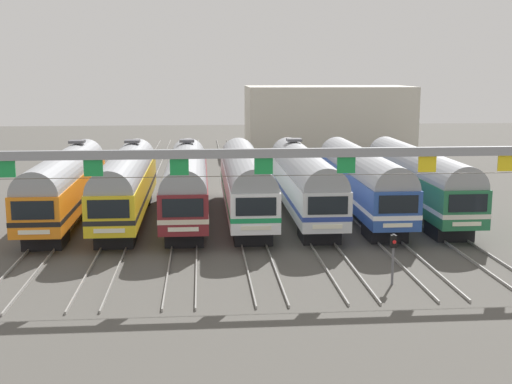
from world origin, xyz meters
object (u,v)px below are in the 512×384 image
(commuter_train_green, at_px, (418,178))
(commuter_train_white, at_px, (245,181))
(commuter_train_maroon, at_px, (186,181))
(commuter_train_blue, at_px, (361,179))
(commuter_train_orange, at_px, (65,183))
(commuter_train_yellow, at_px, (126,182))
(catenary_gantry, at_px, (264,170))
(commuter_train_silver, at_px, (304,180))
(yard_signal_mast, at_px, (393,249))

(commuter_train_green, bearing_deg, commuter_train_white, 180.00)
(commuter_train_maroon, xyz_separation_m, commuter_train_blue, (12.19, -0.00, -0.00))
(commuter_train_white, distance_m, commuter_train_blue, 8.13)
(commuter_train_orange, xyz_separation_m, commuter_train_yellow, (4.06, 0.00, 0.00))
(commuter_train_maroon, bearing_deg, commuter_train_yellow, 180.00)
(commuter_train_blue, bearing_deg, commuter_train_white, 180.00)
(catenary_gantry, bearing_deg, commuter_train_white, 90.00)
(commuter_train_white, bearing_deg, commuter_train_silver, 0.06)
(commuter_train_orange, bearing_deg, commuter_train_green, -0.01)
(commuter_train_white, height_order, catenary_gantry, catenary_gantry)
(commuter_train_orange, xyz_separation_m, commuter_train_white, (12.19, -0.00, -0.00))
(commuter_train_orange, distance_m, commuter_train_yellow, 4.06)
(commuter_train_white, xyz_separation_m, commuter_train_blue, (8.13, 0.00, 0.00))
(commuter_train_maroon, bearing_deg, commuter_train_green, -0.02)
(commuter_train_maroon, distance_m, commuter_train_green, 16.25)
(commuter_train_silver, bearing_deg, commuter_train_green, -0.03)
(commuter_train_orange, relative_size, commuter_train_green, 1.00)
(commuter_train_blue, bearing_deg, commuter_train_silver, 179.94)
(commuter_train_green, bearing_deg, commuter_train_orange, 179.99)
(commuter_train_white, xyz_separation_m, yard_signal_mast, (6.10, -15.12, -0.93))
(commuter_train_maroon, height_order, catenary_gantry, catenary_gantry)
(commuter_train_orange, xyz_separation_m, commuter_train_silver, (16.25, 0.00, 0.00))
(commuter_train_orange, bearing_deg, yard_signal_mast, -39.60)
(commuter_train_orange, bearing_deg, catenary_gantry, -47.92)
(commuter_train_maroon, bearing_deg, commuter_train_white, -0.06)
(commuter_train_maroon, xyz_separation_m, commuter_train_white, (4.06, -0.00, -0.00))
(commuter_train_blue, distance_m, catenary_gantry, 15.99)
(commuter_train_yellow, relative_size, yard_signal_mast, 7.21)
(yard_signal_mast, bearing_deg, commuter_train_yellow, 133.24)
(commuter_train_orange, xyz_separation_m, commuter_train_green, (24.38, -0.00, -0.00))
(catenary_gantry, height_order, yard_signal_mast, catenary_gantry)
(commuter_train_white, relative_size, commuter_train_silver, 1.00)
(commuter_train_blue, relative_size, commuter_train_green, 1.00)
(commuter_train_silver, relative_size, commuter_train_blue, 1.00)
(commuter_train_maroon, height_order, commuter_train_white, commuter_train_maroon)
(commuter_train_orange, bearing_deg, commuter_train_blue, -0.01)
(commuter_train_white, height_order, commuter_train_green, same)
(commuter_train_maroon, distance_m, commuter_train_white, 4.06)
(commuter_train_silver, xyz_separation_m, commuter_train_blue, (4.06, -0.00, -0.00))
(commuter_train_silver, relative_size, catenary_gantry, 0.61)
(commuter_train_yellow, distance_m, commuter_train_blue, 16.25)
(commuter_train_yellow, bearing_deg, commuter_train_white, -0.03)
(commuter_train_yellow, relative_size, commuter_train_silver, 1.00)
(commuter_train_maroon, height_order, commuter_train_green, commuter_train_maroon)
(commuter_train_green, bearing_deg, yard_signal_mast, -111.95)
(commuter_train_maroon, height_order, yard_signal_mast, commuter_train_maroon)
(commuter_train_orange, relative_size, yard_signal_mast, 7.21)
(commuter_train_silver, relative_size, yard_signal_mast, 7.21)
(commuter_train_silver, distance_m, yard_signal_mast, 15.29)
(commuter_train_orange, distance_m, commuter_train_maroon, 8.13)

